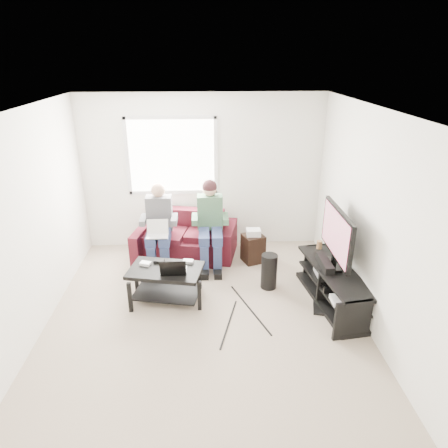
# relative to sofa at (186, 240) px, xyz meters

# --- Properties ---
(floor) EXTENTS (4.50, 4.50, 0.00)m
(floor) POSITION_rel_sofa_xyz_m (0.30, -1.79, -0.29)
(floor) COLOR tan
(floor) RESTS_ON ground
(ceiling) EXTENTS (4.50, 4.50, 0.00)m
(ceiling) POSITION_rel_sofa_xyz_m (0.30, -1.79, 2.31)
(ceiling) COLOR white
(ceiling) RESTS_ON wall_back
(wall_back) EXTENTS (4.50, 0.00, 4.50)m
(wall_back) POSITION_rel_sofa_xyz_m (0.30, 0.46, 1.01)
(wall_back) COLOR white
(wall_back) RESTS_ON floor
(wall_front) EXTENTS (4.50, 0.00, 4.50)m
(wall_front) POSITION_rel_sofa_xyz_m (0.30, -4.04, 1.01)
(wall_front) COLOR white
(wall_front) RESTS_ON floor
(wall_left) EXTENTS (0.00, 4.50, 4.50)m
(wall_left) POSITION_rel_sofa_xyz_m (-1.70, -1.79, 1.01)
(wall_left) COLOR white
(wall_left) RESTS_ON floor
(wall_right) EXTENTS (0.00, 4.50, 4.50)m
(wall_right) POSITION_rel_sofa_xyz_m (2.30, -1.79, 1.01)
(wall_right) COLOR white
(wall_right) RESTS_ON floor
(window) EXTENTS (1.48, 0.04, 1.28)m
(window) POSITION_rel_sofa_xyz_m (-0.20, 0.44, 1.31)
(window) COLOR white
(window) RESTS_ON wall_back
(sofa) EXTENTS (1.76, 1.01, 0.75)m
(sofa) POSITION_rel_sofa_xyz_m (0.00, 0.00, 0.00)
(sofa) COLOR #4D1323
(sofa) RESTS_ON floor
(person_left) EXTENTS (0.40, 0.70, 1.30)m
(person_left) POSITION_rel_sofa_xyz_m (-0.40, -0.25, 0.42)
(person_left) COLOR navy
(person_left) RESTS_ON sofa
(person_right) EXTENTS (0.40, 0.71, 1.35)m
(person_right) POSITION_rel_sofa_xyz_m (0.40, -0.24, 0.48)
(person_right) COLOR navy
(person_right) RESTS_ON sofa
(laptop_silver) EXTENTS (0.37, 0.31, 0.24)m
(laptop_silver) POSITION_rel_sofa_xyz_m (-0.40, -0.52, 0.38)
(laptop_silver) COLOR silver
(laptop_silver) RESTS_ON person_left
(coffee_table) EXTENTS (1.06, 0.77, 0.48)m
(coffee_table) POSITION_rel_sofa_xyz_m (-0.22, -1.30, 0.07)
(coffee_table) COLOR black
(coffee_table) RESTS_ON floor
(laptop_black) EXTENTS (0.36, 0.27, 0.24)m
(laptop_black) POSITION_rel_sofa_xyz_m (-0.10, -1.38, 0.32)
(laptop_black) COLOR black
(laptop_black) RESTS_ON coffee_table
(controller_a) EXTENTS (0.16, 0.13, 0.04)m
(controller_a) POSITION_rel_sofa_xyz_m (-0.50, -1.18, 0.22)
(controller_a) COLOR silver
(controller_a) RESTS_ON coffee_table
(controller_b) EXTENTS (0.16, 0.12, 0.04)m
(controller_b) POSITION_rel_sofa_xyz_m (-0.32, -1.12, 0.22)
(controller_b) COLOR black
(controller_b) RESTS_ON coffee_table
(controller_c) EXTENTS (0.15, 0.11, 0.04)m
(controller_c) POSITION_rel_sofa_xyz_m (0.08, -1.15, 0.22)
(controller_c) COLOR gray
(controller_c) RESTS_ON coffee_table
(tv_stand) EXTENTS (0.67, 1.60, 0.51)m
(tv_stand) POSITION_rel_sofa_xyz_m (2.03, -1.48, -0.06)
(tv_stand) COLOR black
(tv_stand) RESTS_ON floor
(tv) EXTENTS (0.12, 1.10, 0.81)m
(tv) POSITION_rel_sofa_xyz_m (2.03, -1.38, 0.68)
(tv) COLOR black
(tv) RESTS_ON tv_stand
(soundbar) EXTENTS (0.12, 0.50, 0.10)m
(soundbar) POSITION_rel_sofa_xyz_m (1.91, -1.38, 0.27)
(soundbar) COLOR black
(soundbar) RESTS_ON tv_stand
(drink_cup) EXTENTS (0.08, 0.08, 0.12)m
(drink_cup) POSITION_rel_sofa_xyz_m (1.98, -0.85, 0.28)
(drink_cup) COLOR #9A6C42
(drink_cup) RESTS_ON tv_stand
(console_white) EXTENTS (0.30, 0.22, 0.06)m
(console_white) POSITION_rel_sofa_xyz_m (2.03, -1.88, 0.01)
(console_white) COLOR silver
(console_white) RESTS_ON tv_stand
(console_grey) EXTENTS (0.34, 0.26, 0.08)m
(console_grey) POSITION_rel_sofa_xyz_m (2.03, -1.18, 0.02)
(console_grey) COLOR gray
(console_grey) RESTS_ON tv_stand
(console_black) EXTENTS (0.38, 0.30, 0.07)m
(console_black) POSITION_rel_sofa_xyz_m (2.03, -1.53, 0.02)
(console_black) COLOR black
(console_black) RESTS_ON tv_stand
(subwoofer) EXTENTS (0.23, 0.23, 0.52)m
(subwoofer) POSITION_rel_sofa_xyz_m (1.23, -1.06, -0.03)
(subwoofer) COLOR black
(subwoofer) RESTS_ON floor
(keyboard_floor) EXTENTS (0.27, 0.50, 0.03)m
(keyboard_floor) POSITION_rel_sofa_xyz_m (1.85, -1.55, -0.27)
(keyboard_floor) COLOR black
(keyboard_floor) RESTS_ON floor
(end_table) EXTENTS (0.31, 0.31, 0.56)m
(end_table) POSITION_rel_sofa_xyz_m (1.09, -0.25, -0.03)
(end_table) COLOR black
(end_table) RESTS_ON floor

